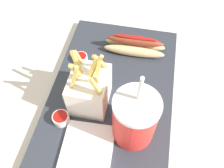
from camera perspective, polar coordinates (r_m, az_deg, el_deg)
The scene contains 8 objects.
ground_plane at distance 0.63m, azimuth 0.00°, elevation -3.09°, with size 2.40×2.40×0.02m, color silver.
food_tray at distance 0.61m, azimuth 0.00°, elevation -2.12°, with size 0.48×0.30×0.02m, color #2D333D.
soda_cup at distance 0.49m, azimuth 5.45°, elevation -8.34°, with size 0.09×0.09×0.21m.
fries_basket at distance 0.55m, azimuth -5.36°, elevation -1.34°, with size 0.10×0.09×0.16m.
hot_dog_1 at distance 0.67m, azimuth 5.45°, elevation 9.08°, with size 0.05×0.17×0.06m.
ketchup_cup_1 at distance 0.66m, azimuth -7.39°, elevation 6.21°, with size 0.03×0.03×0.02m.
ketchup_cup_2 at distance 0.56m, azimuth -12.13°, elevation -8.01°, with size 0.04×0.04×0.02m.
napkin_stack at distance 0.53m, azimuth -6.13°, elevation -15.99°, with size 0.14×0.11×0.01m, color white.
Camera 1 is at (-0.32, -0.06, 0.53)m, focal length 38.18 mm.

